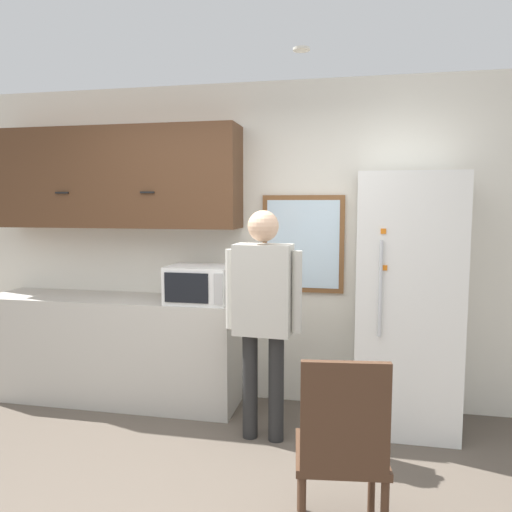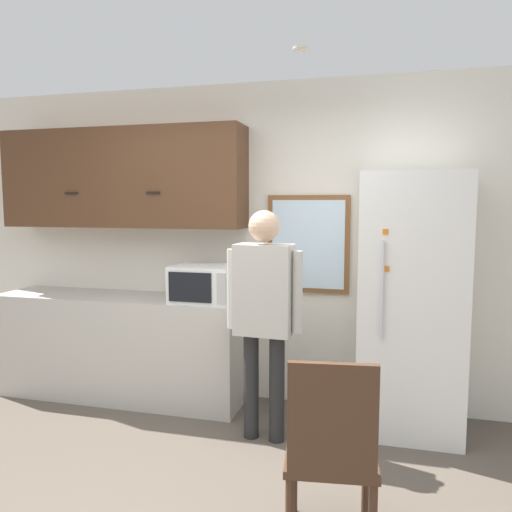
{
  "view_description": "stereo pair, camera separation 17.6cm",
  "coord_description": "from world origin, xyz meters",
  "views": [
    {
      "loc": [
        0.94,
        -2.21,
        1.7
      ],
      "look_at": [
        0.27,
        1.07,
        1.35
      ],
      "focal_mm": 35.0,
      "sensor_mm": 36.0,
      "label": 1
    },
    {
      "loc": [
        1.11,
        -2.17,
        1.7
      ],
      "look_at": [
        0.27,
        1.07,
        1.35
      ],
      "focal_mm": 35.0,
      "sensor_mm": 36.0,
      "label": 2
    }
  ],
  "objects": [
    {
      "name": "back_wall",
      "position": [
        0.0,
        1.97,
        1.35
      ],
      "size": [
        6.0,
        0.06,
        2.7
      ],
      "color": "silver",
      "rests_on": "ground_plane"
    },
    {
      "name": "counter",
      "position": [
        -1.11,
        1.66,
        0.45
      ],
      "size": [
        2.18,
        0.56,
        0.9
      ],
      "color": "#BCB7AD",
      "rests_on": "ground_plane"
    },
    {
      "name": "upper_cabinets",
      "position": [
        -1.11,
        1.76,
        1.91
      ],
      "size": [
        2.18,
        0.38,
        0.84
      ],
      "color": "#51331E"
    },
    {
      "name": "microwave",
      "position": [
        -0.31,
        1.6,
        1.05
      ],
      "size": [
        0.5,
        0.41,
        0.3
      ],
      "color": "white",
      "rests_on": "counter"
    },
    {
      "name": "person",
      "position": [
        0.29,
        1.2,
        1.0
      ],
      "size": [
        0.55,
        0.24,
        1.65
      ],
      "rotation": [
        0.0,
        0.0,
        -0.06
      ],
      "color": "black",
      "rests_on": "ground_plane"
    },
    {
      "name": "refrigerator",
      "position": [
        1.3,
        1.62,
        0.96
      ],
      "size": [
        0.74,
        0.65,
        1.92
      ],
      "color": "white",
      "rests_on": "ground_plane"
    },
    {
      "name": "chair",
      "position": [
        0.88,
        0.14,
        0.54
      ],
      "size": [
        0.5,
        0.5,
        0.98
      ],
      "rotation": [
        0.0,
        0.0,
        3.27
      ],
      "color": "#472D1E",
      "rests_on": "ground_plane"
    },
    {
      "name": "window",
      "position": [
        0.49,
        1.93,
        1.36
      ],
      "size": [
        0.68,
        0.05,
        0.81
      ],
      "color": "brown"
    },
    {
      "name": "ceiling_light",
      "position": [
        0.56,
        1.09,
        2.68
      ],
      "size": [
        0.11,
        0.11,
        0.01
      ],
      "color": "white"
    }
  ]
}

